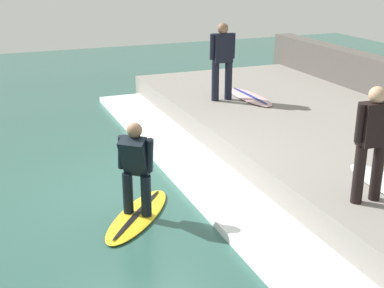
% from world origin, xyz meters
% --- Properties ---
extents(ground_plane, '(28.00, 28.00, 0.00)m').
position_xyz_m(ground_plane, '(0.00, 0.00, 0.00)').
color(ground_plane, '#2D564C').
extents(concrete_ledge, '(4.40, 12.07, 0.52)m').
position_xyz_m(concrete_ledge, '(3.86, 0.00, 0.26)').
color(concrete_ledge, gray).
rests_on(concrete_ledge, ground_plane).
extents(wave_foam_crest, '(1.06, 11.46, 0.12)m').
position_xyz_m(wave_foam_crest, '(1.13, 0.00, 0.06)').
color(wave_foam_crest, white).
rests_on(wave_foam_crest, ground_plane).
extents(surfboard_riding, '(1.57, 1.73, 0.07)m').
position_xyz_m(surfboard_riding, '(-0.30, -0.82, 0.03)').
color(surfboard_riding, yellow).
rests_on(surfboard_riding, ground_plane).
extents(surfer_riding, '(0.54, 0.55, 1.38)m').
position_xyz_m(surfer_riding, '(-0.30, -0.82, 0.82)').
color(surfer_riding, black).
rests_on(surfer_riding, surfboard_riding).
extents(surfer_waiting_near, '(0.52, 0.25, 1.55)m').
position_xyz_m(surfer_waiting_near, '(2.35, -2.46, 1.39)').
color(surfer_waiting_near, black).
rests_on(surfer_waiting_near, concrete_ledge).
extents(surfer_waiting_far, '(0.58, 0.29, 1.69)m').
position_xyz_m(surfer_waiting_far, '(2.76, 2.94, 1.48)').
color(surfer_waiting_far, black).
rests_on(surfer_waiting_far, concrete_ledge).
extents(surfboard_waiting_far, '(0.55, 1.80, 0.07)m').
position_xyz_m(surfboard_waiting_far, '(3.41, 2.84, 0.55)').
color(surfboard_waiting_far, beige).
rests_on(surfboard_waiting_far, concrete_ledge).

